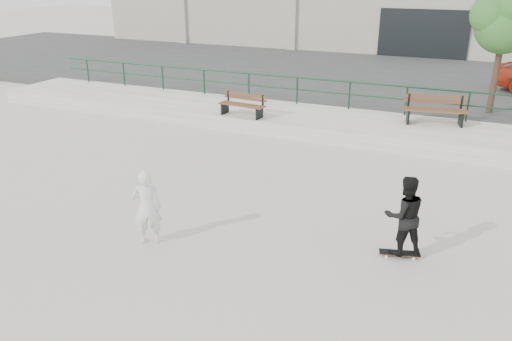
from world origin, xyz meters
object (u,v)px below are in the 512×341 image
at_px(skateboard, 400,253).
at_px(standing_skater, 404,216).
at_px(bench_left, 243,105).
at_px(seated_skater, 147,207).
at_px(bench_right, 435,110).
at_px(tree, 507,18).

relative_size(skateboard, standing_skater, 0.50).
relative_size(bench_left, standing_skater, 1.06).
bearing_deg(skateboard, seated_skater, -178.21).
relative_size(bench_right, skateboard, 2.58).
xyz_separation_m(bench_right, seated_skater, (-4.62, -9.55, -0.16)).
xyz_separation_m(bench_left, skateboard, (6.38, -6.42, -0.81)).
xyz_separation_m(bench_left, bench_right, (6.19, 1.64, 0.08)).
distance_m(bench_left, skateboard, 9.09).
bearing_deg(bench_right, standing_skater, -100.64).
bearing_deg(tree, skateboard, -98.43).
height_order(tree, skateboard, tree).
xyz_separation_m(tree, skateboard, (-1.53, -10.34, -3.67)).
height_order(bench_left, tree, tree).
bearing_deg(bench_right, bench_left, -177.13).
height_order(bench_right, skateboard, bench_right).
bearing_deg(seated_skater, standing_skater, 168.46).
height_order(bench_left, skateboard, bench_left).
relative_size(bench_right, seated_skater, 1.31).
height_order(skateboard, seated_skater, seated_skater).
xyz_separation_m(tree, standing_skater, (-1.53, -10.34, -2.85)).
bearing_deg(seated_skater, bench_right, -144.55).
xyz_separation_m(skateboard, standing_skater, (0.00, 0.00, 0.82)).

